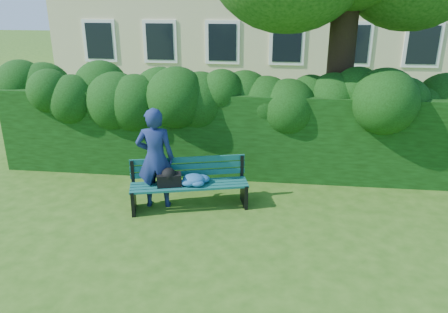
# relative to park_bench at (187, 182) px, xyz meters

# --- Properties ---
(ground) EXTENTS (80.00, 80.00, 0.00)m
(ground) POSITION_rel_park_bench_xyz_m (0.65, -0.41, -0.50)
(ground) COLOR #2B5614
(ground) RESTS_ON ground
(hedge) EXTENTS (10.00, 1.00, 1.80)m
(hedge) POSITION_rel_park_bench_xyz_m (0.65, 1.79, 0.40)
(hedge) COLOR black
(hedge) RESTS_ON ground
(park_bench) EXTENTS (2.19, 1.08, 0.89)m
(park_bench) POSITION_rel_park_bench_xyz_m (0.00, 0.00, 0.00)
(park_bench) COLOR #0F4F4B
(park_bench) RESTS_ON ground
(man_reading) EXTENTS (0.73, 0.53, 1.86)m
(man_reading) POSITION_rel_park_bench_xyz_m (-0.57, -0.00, 0.43)
(man_reading) COLOR navy
(man_reading) RESTS_ON ground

